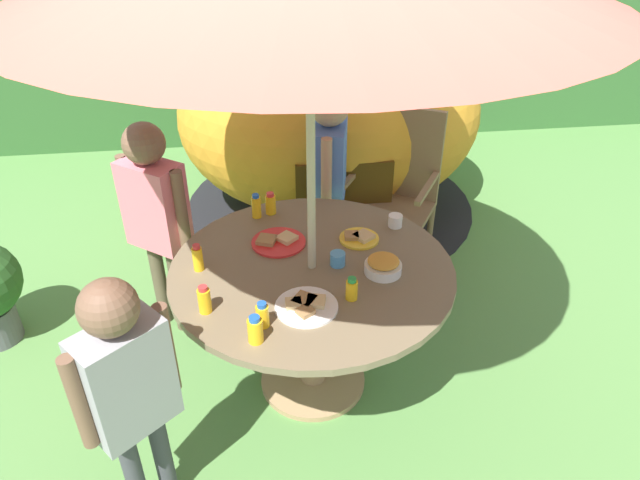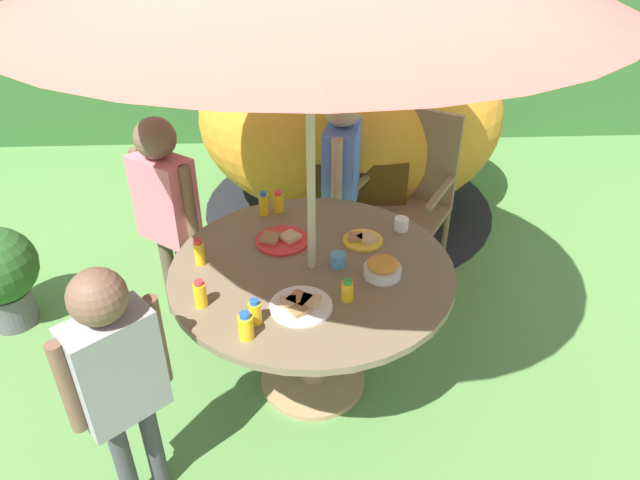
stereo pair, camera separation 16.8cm
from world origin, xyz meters
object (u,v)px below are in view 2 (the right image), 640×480
at_px(dome_tent, 350,118).
at_px(plate_back_edge, 301,305).
at_px(snack_bowl, 383,268).
at_px(cup_far, 338,259).
at_px(plate_front_edge, 281,240).
at_px(juice_bottle_near_left, 246,326).
at_px(wooden_chair, 410,188).
at_px(child_in_pink_shirt, 165,199).
at_px(garden_table, 312,293).
at_px(juice_bottle_near_right, 264,204).
at_px(juice_bottle_center_front, 199,253).
at_px(plate_far_right, 363,239).
at_px(child_in_grey_shirt, 116,368).
at_px(juice_bottle_mid_right, 255,312).
at_px(juice_bottle_center_back, 347,291).
at_px(cup_near, 401,224).
at_px(child_in_blue_shirt, 342,166).
at_px(juice_bottle_far_left, 278,202).

xyz_separation_m(dome_tent, plate_back_edge, (-0.40, -2.15, 0.03)).
height_order(snack_bowl, cup_far, snack_bowl).
distance_m(plate_front_edge, juice_bottle_near_left, 0.68).
xyz_separation_m(wooden_chair, child_in_pink_shirt, (-1.40, -0.50, 0.23)).
bearing_deg(garden_table, juice_bottle_near_right, 115.78).
xyz_separation_m(garden_table, juice_bottle_center_front, (-0.50, 0.04, 0.21)).
bearing_deg(child_in_pink_shirt, dome_tent, 86.86).
bearing_deg(plate_back_edge, juice_bottle_near_right, 102.86).
bearing_deg(plate_far_right, snack_bowl, -78.69).
bearing_deg(wooden_chair, plate_back_edge, -86.19).
xyz_separation_m(child_in_pink_shirt, cup_far, (0.86, -0.55, -0.03)).
height_order(child_in_grey_shirt, juice_bottle_mid_right, child_in_grey_shirt).
bearing_deg(juice_bottle_near_left, cup_far, 50.16).
bearing_deg(juice_bottle_center_front, garden_table, -4.94).
xyz_separation_m(plate_front_edge, juice_bottle_center_back, (0.28, -0.46, 0.04)).
bearing_deg(juice_bottle_near_right, plate_far_right, -30.25).
distance_m(child_in_pink_shirt, juice_bottle_near_right, 0.52).
xyz_separation_m(plate_front_edge, cup_near, (0.59, 0.08, 0.02)).
xyz_separation_m(wooden_chair, juice_bottle_mid_right, (-0.89, -1.43, 0.22)).
relative_size(child_in_pink_shirt, juice_bottle_near_right, 9.44).
bearing_deg(juice_bottle_center_back, plate_front_edge, 120.92).
xyz_separation_m(child_in_blue_shirt, juice_bottle_center_back, (-0.07, -1.13, -0.03)).
xyz_separation_m(child_in_blue_shirt, snack_bowl, (0.10, -0.96, -0.04)).
height_order(wooden_chair, plate_back_edge, wooden_chair).
bearing_deg(garden_table, wooden_chair, 58.43).
relative_size(cup_near, cup_far, 1.03).
xyz_separation_m(plate_back_edge, juice_bottle_far_left, (-0.10, 0.79, 0.04)).
relative_size(child_in_grey_shirt, juice_bottle_mid_right, 10.43).
height_order(plate_far_right, juice_bottle_far_left, juice_bottle_far_left).
relative_size(plate_front_edge, plate_back_edge, 1.00).
bearing_deg(cup_near, dome_tent, 93.87).
distance_m(wooden_chair, child_in_grey_shirt, 2.17).
bearing_deg(dome_tent, garden_table, -99.16).
xyz_separation_m(juice_bottle_near_right, juice_bottle_center_front, (-0.27, -0.43, -0.00)).
bearing_deg(juice_bottle_mid_right, juice_bottle_center_back, 18.22).
xyz_separation_m(child_in_grey_shirt, juice_bottle_near_right, (0.49, 1.08, 0.05)).
height_order(child_in_blue_shirt, juice_bottle_near_right, child_in_blue_shirt).
distance_m(snack_bowl, plate_far_right, 0.28).
distance_m(garden_table, snack_bowl, 0.37).
xyz_separation_m(child_in_blue_shirt, juice_bottle_near_left, (-0.47, -1.33, -0.02)).
xyz_separation_m(plate_front_edge, plate_far_right, (0.39, -0.02, 0.00)).
bearing_deg(snack_bowl, cup_near, 68.86).
bearing_deg(juice_bottle_near_right, juice_bottle_center_back, -63.07).
relative_size(juice_bottle_far_left, juice_bottle_center_front, 0.90).
bearing_deg(juice_bottle_center_back, juice_bottle_mid_right, -161.78).
distance_m(child_in_pink_shirt, juice_bottle_center_front, 0.57).
distance_m(wooden_chair, juice_bottle_near_left, 1.78).
bearing_deg(plate_front_edge, snack_bowl, -33.60).
bearing_deg(garden_table, plate_far_right, 37.78).
height_order(garden_table, juice_bottle_center_back, juice_bottle_center_back).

